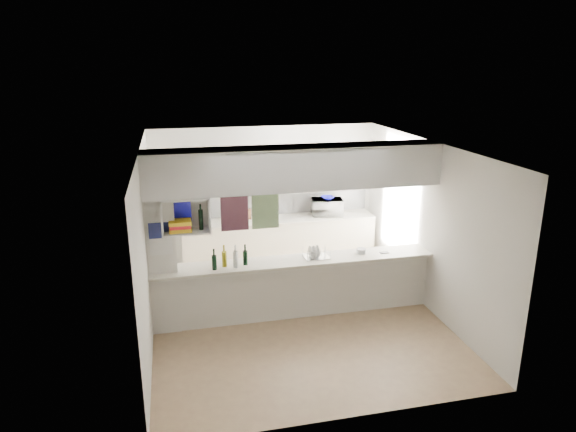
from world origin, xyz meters
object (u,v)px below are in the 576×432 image
object	(u,v)px
microwave	(327,207)
wine_bottles	(230,259)
dish_rack	(316,252)
bowl	(328,198)

from	to	relation	value
microwave	wine_bottles	xyz separation A→B (m)	(-2.11, -2.16, -0.04)
dish_rack	wine_bottles	distance (m)	1.30
bowl	wine_bottles	xyz separation A→B (m)	(-2.10, -2.13, -0.22)
bowl	wine_bottles	bearing A→B (deg)	-134.56
dish_rack	wine_bottles	world-z (taller)	wine_bottles
bowl	dish_rack	bearing A→B (deg)	-111.42
microwave	bowl	xyz separation A→B (m)	(-0.01, -0.03, 0.19)
bowl	dish_rack	size ratio (longest dim) A/B	0.63
bowl	wine_bottles	size ratio (longest dim) A/B	0.47
dish_rack	wine_bottles	size ratio (longest dim) A/B	0.74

